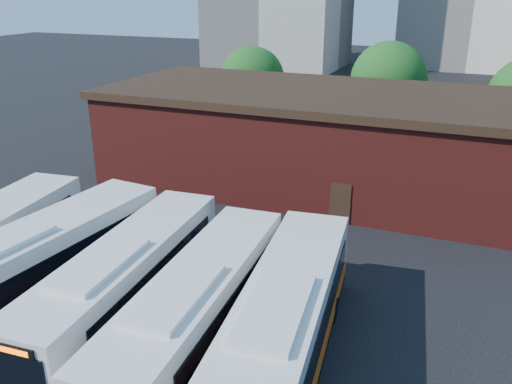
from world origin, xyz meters
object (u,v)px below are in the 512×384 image
at_px(transit_worker, 233,380).
at_px(bus_mideast, 197,315).
at_px(bus_midwest, 126,286).
at_px(bus_west, 34,271).
at_px(bus_east, 285,330).

bearing_deg(transit_worker, bus_mideast, 47.88).
bearing_deg(transit_worker, bus_midwest, 63.61).
bearing_deg(bus_west, bus_midwest, 13.81).
distance_m(bus_midwest, bus_east, 6.91).
bearing_deg(transit_worker, bus_west, 76.17).
bearing_deg(bus_west, transit_worker, -6.10).
relative_size(bus_east, transit_worker, 7.13).
xyz_separation_m(bus_west, bus_midwest, (4.12, 0.59, -0.09)).
bearing_deg(bus_mideast, bus_east, 1.89).
distance_m(bus_mideast, bus_east, 3.28).
distance_m(bus_midwest, transit_worker, 6.55).
height_order(bus_west, bus_east, bus_west).
relative_size(bus_midwest, transit_worker, 6.92).
bearing_deg(bus_mideast, bus_west, 175.47).
bearing_deg(bus_mideast, bus_midwest, 165.06).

